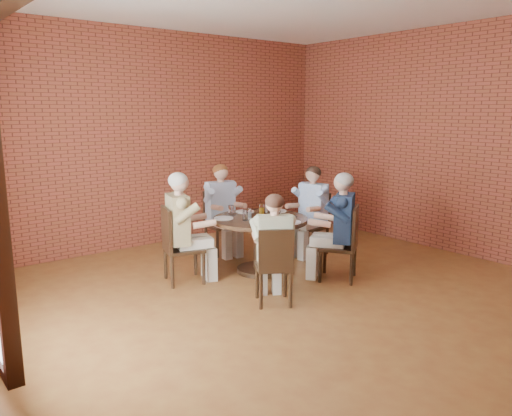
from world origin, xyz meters
TOP-DOWN VIEW (x-y plane):
  - floor at (0.00, 0.00)m, footprint 7.00×7.00m
  - wall_back at (0.00, 3.50)m, footprint 7.00×0.00m
  - wall_right at (3.25, 0.00)m, footprint 0.00×7.00m
  - dining_table at (0.31, 1.25)m, footprint 1.26×1.26m
  - chair_a at (1.52, 1.45)m, footprint 0.49×0.49m
  - diner_a at (1.44, 1.44)m, footprint 0.73×0.63m
  - chair_b at (0.44, 2.41)m, footprint 0.49×0.49m
  - diner_b at (0.43, 2.32)m, footprint 0.62×0.73m
  - chair_c at (-0.78, 1.58)m, footprint 0.57×0.57m
  - diner_c at (-0.69, 1.55)m, footprint 0.83×0.74m
  - chair_d at (-0.31, 0.23)m, footprint 0.54×0.54m
  - diner_d at (-0.27, 0.30)m, footprint 0.72×0.76m
  - chair_e at (0.96, 0.33)m, footprint 0.63×0.63m
  - diner_e at (0.91, 0.40)m, footprint 0.85×0.88m
  - plate_a at (0.77, 1.44)m, footprint 0.26×0.26m
  - plate_b at (0.38, 1.68)m, footprint 0.26×0.26m
  - plate_c at (-0.11, 1.50)m, footprint 0.26×0.26m
  - plate_d at (0.43, 0.78)m, footprint 0.26×0.26m
  - glass_a at (0.54, 1.37)m, footprint 0.07×0.07m
  - glass_b at (0.48, 1.43)m, footprint 0.07×0.07m
  - glass_c at (0.10, 1.62)m, footprint 0.07×0.07m
  - glass_d at (0.15, 1.29)m, footprint 0.07×0.07m
  - glass_e at (0.06, 1.25)m, footprint 0.07×0.07m
  - glass_f at (0.25, 0.84)m, footprint 0.07×0.07m
  - glass_g at (0.44, 1.04)m, footprint 0.07×0.07m
  - smartphone at (0.69, 1.05)m, footprint 0.09×0.14m

SIDE VIEW (x-z plane):
  - floor at x=0.00m, z-range 0.00..0.00m
  - chair_d at x=-0.31m, z-range 0.04..0.94m
  - chair_a at x=1.52m, z-range 0.04..0.98m
  - chair_b at x=0.44m, z-range 0.04..0.99m
  - chair_e at x=0.96m, z-range 0.04..1.00m
  - chair_c at x=-0.78m, z-range 0.04..1.01m
  - dining_table at x=0.31m, z-range 0.15..0.90m
  - diner_d at x=-0.27m, z-range 0.00..1.26m
  - diner_a at x=1.44m, z-range 0.00..1.34m
  - diner_b at x=0.43m, z-range 0.00..1.36m
  - diner_e at x=0.91m, z-range 0.00..1.38m
  - diner_c at x=-0.69m, z-range 0.00..1.40m
  - smartphone at x=0.69m, z-range 0.75..0.76m
  - plate_a at x=0.77m, z-range 0.75..0.76m
  - plate_b at x=0.38m, z-range 0.75..0.76m
  - plate_c at x=-0.11m, z-range 0.75..0.76m
  - plate_d at x=0.43m, z-range 0.75..0.76m
  - glass_a at x=0.54m, z-range 0.75..0.89m
  - glass_b at x=0.48m, z-range 0.75..0.89m
  - glass_c at x=0.10m, z-range 0.75..0.89m
  - glass_d at x=0.15m, z-range 0.75..0.89m
  - glass_e at x=0.06m, z-range 0.75..0.89m
  - glass_f at x=0.25m, z-range 0.75..0.89m
  - glass_g at x=0.44m, z-range 0.75..0.89m
  - wall_back at x=0.00m, z-range -1.80..5.20m
  - wall_right at x=3.25m, z-range -1.80..5.20m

